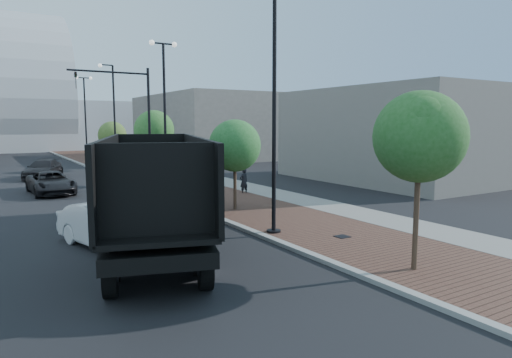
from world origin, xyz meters
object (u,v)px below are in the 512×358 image
white_sedan (109,226)px  pedestrian (244,181)px  dark_car_mid (51,183)px  dump_truck (153,190)px

white_sedan → pedestrian: 12.87m
white_sedan → dark_car_mid: bearing=74.2°
pedestrian → dark_car_mid: bearing=-44.5°
white_sedan → dark_car_mid: (-0.06, 14.54, -0.08)m
dark_car_mid → pedestrian: bearing=-36.0°
dump_truck → pedestrian: size_ratio=8.68×
white_sedan → pedestrian: bearing=22.3°
white_sedan → dark_car_mid: 14.54m
white_sedan → dark_car_mid: size_ratio=0.94×
dump_truck → pedestrian: bearing=55.6°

